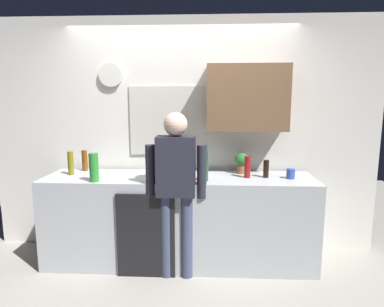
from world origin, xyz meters
The scene contains 17 objects.
ground_plane centered at (0.00, 0.00, 0.00)m, with size 8.00×8.00×0.00m, color #9E998E.
kitchen_counter centered at (0.00, 0.30, 0.46)m, with size 2.77×0.64×0.93m, color #B2B7BC.
dishwasher_panel centered at (-0.29, -0.03, 0.42)m, with size 0.56×0.02×0.83m, color black.
back_wall_assembly centered at (0.09, 0.70, 1.36)m, with size 4.37×0.42×2.60m.
coffee_maker centered at (0.02, 0.23, 1.07)m, with size 0.20×0.20×0.33m.
bottle_clear_soda centered at (-0.80, 0.06, 1.07)m, with size 0.09×0.09×0.28m, color #2D8C33.
bottle_dark_sauce centered at (0.89, 0.31, 1.02)m, with size 0.06×0.06×0.18m, color black.
bottle_amber_beer centered at (-1.07, 0.54, 1.04)m, with size 0.06×0.06×0.23m, color brown.
bottle_green_wine centered at (0.26, 0.15, 1.08)m, with size 0.07×0.07×0.30m, color #195923.
bottle_red_vinegar centered at (0.70, 0.30, 1.04)m, with size 0.06×0.06×0.22m, color maroon.
bottle_olive_oil centered at (-1.14, 0.34, 1.05)m, with size 0.06×0.06×0.25m, color olive.
cup_terracotta_mug centered at (-0.28, 0.36, 0.97)m, with size 0.08×0.08×0.09m, color #B26647.
cup_blue_mug centered at (1.13, 0.28, 0.98)m, with size 0.08×0.08×0.10m, color #3351B2.
cup_yellow_cup centered at (-0.26, 0.16, 0.97)m, with size 0.07×0.07×0.09m, color yellow.
potted_plant centered at (0.66, 0.49, 1.06)m, with size 0.15×0.15×0.23m.
dish_soap centered at (0.05, 0.51, 1.01)m, with size 0.06×0.06×0.18m.
person_at_sink centered at (0.00, 0.00, 0.95)m, with size 0.57×0.22×1.60m.
Camera 1 is at (0.30, -2.97, 1.72)m, focal length 30.63 mm.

